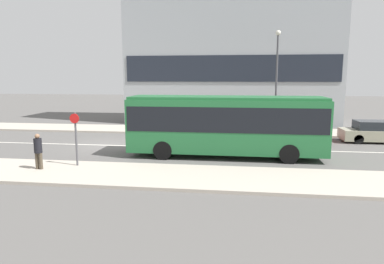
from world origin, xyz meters
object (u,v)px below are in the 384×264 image
(parked_car_1, at_px, (376,132))
(street_lamp, at_px, (277,72))
(pedestrian_near_stop, at_px, (38,149))
(parked_car_0, at_px, (291,131))
(city_bus, at_px, (225,122))
(bus_stop_sign, at_px, (76,135))

(parked_car_1, relative_size, street_lamp, 0.61)
(street_lamp, bearing_deg, pedestrian_near_stop, -135.06)
(parked_car_1, bearing_deg, parked_car_0, 179.95)
(parked_car_1, xyz_separation_m, pedestrian_near_stop, (-17.57, -9.40, 0.37))
(parked_car_1, bearing_deg, pedestrian_near_stop, -151.84)
(pedestrian_near_stop, distance_m, street_lamp, 16.41)
(city_bus, bearing_deg, bus_stop_sign, -149.63)
(parked_car_1, distance_m, pedestrian_near_stop, 19.93)
(parked_car_1, bearing_deg, street_lamp, 162.82)
(parked_car_1, distance_m, street_lamp, 7.57)
(bus_stop_sign, bearing_deg, pedestrian_near_stop, -149.17)
(parked_car_0, distance_m, street_lamp, 4.44)
(parked_car_1, relative_size, pedestrian_near_stop, 2.79)
(parked_car_0, xyz_separation_m, bus_stop_sign, (-10.82, -8.59, 0.97))
(city_bus, bearing_deg, parked_car_1, 33.44)
(pedestrian_near_stop, relative_size, street_lamp, 0.22)
(parked_car_1, xyz_separation_m, bus_stop_sign, (-16.19, -8.58, 0.92))
(pedestrian_near_stop, xyz_separation_m, bus_stop_sign, (1.38, 0.82, 0.55))
(parked_car_1, distance_m, bus_stop_sign, 18.35)
(city_bus, bearing_deg, parked_car_0, 56.35)
(parked_car_0, bearing_deg, city_bus, -127.92)
(parked_car_1, height_order, street_lamp, street_lamp)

